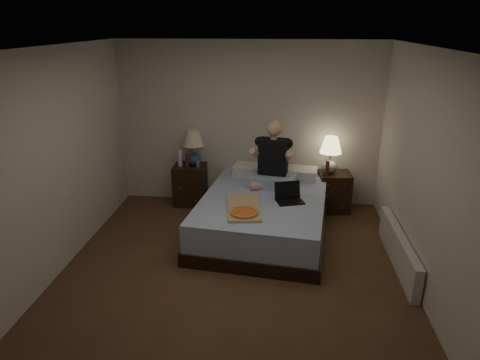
# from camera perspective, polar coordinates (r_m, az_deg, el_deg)

# --- Properties ---
(floor) EXTENTS (4.00, 4.50, 0.00)m
(floor) POSITION_cam_1_polar(r_m,az_deg,el_deg) (4.99, -1.03, -12.84)
(floor) COLOR brown
(floor) RESTS_ON ground
(ceiling) EXTENTS (4.00, 4.50, 0.00)m
(ceiling) POSITION_cam_1_polar(r_m,az_deg,el_deg) (4.18, -1.25, 17.16)
(ceiling) COLOR white
(ceiling) RESTS_ON ground
(wall_back) EXTENTS (4.00, 0.00, 2.50)m
(wall_back) POSITION_cam_1_polar(r_m,az_deg,el_deg) (6.58, 1.15, 7.36)
(wall_back) COLOR silver
(wall_back) RESTS_ON ground
(wall_front) EXTENTS (4.00, 0.00, 2.50)m
(wall_front) POSITION_cam_1_polar(r_m,az_deg,el_deg) (2.46, -7.46, -17.02)
(wall_front) COLOR silver
(wall_front) RESTS_ON ground
(wall_left) EXTENTS (0.00, 4.50, 2.50)m
(wall_left) POSITION_cam_1_polar(r_m,az_deg,el_deg) (5.06, -24.25, 1.47)
(wall_left) COLOR silver
(wall_left) RESTS_ON ground
(wall_right) EXTENTS (0.00, 4.50, 2.50)m
(wall_right) POSITION_cam_1_polar(r_m,az_deg,el_deg) (4.66, 24.13, -0.07)
(wall_right) COLOR silver
(wall_right) RESTS_ON ground
(bed) EXTENTS (1.85, 2.31, 0.53)m
(bed) POSITION_cam_1_polar(r_m,az_deg,el_deg) (5.83, 3.12, -4.70)
(bed) COLOR #6183C2
(bed) RESTS_ON floor
(nightstand_left) EXTENTS (0.50, 0.45, 0.64)m
(nightstand_left) POSITION_cam_1_polar(r_m,az_deg,el_deg) (6.80, -6.62, -0.57)
(nightstand_left) COLOR black
(nightstand_left) RESTS_ON floor
(nightstand_right) EXTENTS (0.49, 0.45, 0.60)m
(nightstand_right) POSITION_cam_1_polar(r_m,az_deg,el_deg) (6.67, 12.41, -1.53)
(nightstand_right) COLOR black
(nightstand_right) RESTS_ON floor
(lamp_left) EXTENTS (0.35, 0.35, 0.56)m
(lamp_left) POSITION_cam_1_polar(r_m,az_deg,el_deg) (6.59, -6.23, 4.28)
(lamp_left) COLOR navy
(lamp_left) RESTS_ON nightstand_left
(lamp_right) EXTENTS (0.34, 0.34, 0.56)m
(lamp_right) POSITION_cam_1_polar(r_m,az_deg,el_deg) (6.47, 11.94, 3.27)
(lamp_right) COLOR #999991
(lamp_right) RESTS_ON nightstand_right
(water_bottle) EXTENTS (0.07, 0.07, 0.25)m
(water_bottle) POSITION_cam_1_polar(r_m,az_deg,el_deg) (6.62, -7.98, 2.88)
(water_bottle) COLOR white
(water_bottle) RESTS_ON nightstand_left
(soda_can) EXTENTS (0.07, 0.07, 0.10)m
(soda_can) POSITION_cam_1_polar(r_m,az_deg,el_deg) (6.57, -5.69, 2.14)
(soda_can) COLOR #B3B3AE
(soda_can) RESTS_ON nightstand_left
(beer_bottle_left) EXTENTS (0.06, 0.06, 0.23)m
(beer_bottle_left) POSITION_cam_1_polar(r_m,az_deg,el_deg) (6.52, -7.07, 2.55)
(beer_bottle_left) COLOR #54240C
(beer_bottle_left) RESTS_ON nightstand_left
(beer_bottle_right) EXTENTS (0.06, 0.06, 0.23)m
(beer_bottle_right) POSITION_cam_1_polar(r_m,az_deg,el_deg) (6.40, 11.55, 1.56)
(beer_bottle_right) COLOR #58240C
(beer_bottle_right) RESTS_ON nightstand_right
(person) EXTENTS (0.74, 0.63, 0.93)m
(person) POSITION_cam_1_polar(r_m,az_deg,el_deg) (5.98, 4.39, 3.44)
(person) COLOR black
(person) RESTS_ON bed
(laptop) EXTENTS (0.41, 0.37, 0.24)m
(laptop) POSITION_cam_1_polar(r_m,az_deg,el_deg) (5.55, 6.70, -1.80)
(laptop) COLOR black
(laptop) RESTS_ON bed
(pizza_box) EXTENTS (0.50, 0.81, 0.08)m
(pizza_box) POSITION_cam_1_polar(r_m,az_deg,el_deg) (5.15, 0.56, -4.42)
(pizza_box) COLOR tan
(pizza_box) RESTS_ON bed
(radiator) EXTENTS (0.10, 1.60, 0.40)m
(radiator) POSITION_cam_1_polar(r_m,az_deg,el_deg) (5.46, 20.36, -8.66)
(radiator) COLOR silver
(radiator) RESTS_ON floor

